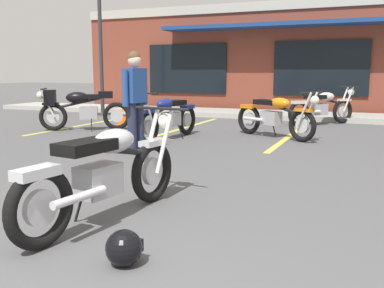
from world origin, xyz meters
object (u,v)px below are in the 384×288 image
helmet_on_pavement (124,248)px  parking_lot_lamp_post (98,15)px  motorcycle_red_sportbike (275,115)px  motorcycle_green_cafe_racer (322,107)px  motorcycle_silver_naked (80,108)px  traffic_cone (123,115)px  motorcycle_foreground_classic (106,171)px  motorcycle_blue_standard (168,116)px  person_in_shorts_foreground (135,96)px

helmet_on_pavement → parking_lot_lamp_post: (-6.58, 9.39, 2.96)m
motorcycle_red_sportbike → motorcycle_green_cafe_racer: (0.64, 2.71, 0.00)m
motorcycle_silver_naked → helmet_on_pavement: 7.52m
motorcycle_red_sportbike → parking_lot_lamp_post: parking_lot_lamp_post is taller
traffic_cone → motorcycle_foreground_classic: bearing=-59.8°
motorcycle_red_sportbike → motorcycle_blue_standard: 2.18m
motorcycle_silver_naked → person_in_shorts_foreground: 3.31m
traffic_cone → helmet_on_pavement: bearing=-58.6°
motorcycle_foreground_classic → motorcycle_blue_standard: bearing=109.2°
motorcycle_green_cafe_racer → motorcycle_red_sportbike: bearing=-103.3°
motorcycle_foreground_classic → motorcycle_silver_naked: 6.53m
motorcycle_green_cafe_racer → helmet_on_pavement: bearing=-92.1°
motorcycle_green_cafe_racer → traffic_cone: (-4.62, -2.09, -0.20)m
motorcycle_blue_standard → person_in_shorts_foreground: 1.61m
motorcycle_blue_standard → helmet_on_pavement: size_ratio=8.10×
motorcycle_green_cafe_racer → person_in_shorts_foreground: person_in_shorts_foreground is taller
traffic_cone → person_in_shorts_foreground: bearing=-55.5°
motorcycle_red_sportbike → helmet_on_pavement: 6.42m
motorcycle_red_sportbike → parking_lot_lamp_post: bearing=154.5°
helmet_on_pavement → parking_lot_lamp_post: parking_lot_lamp_post is taller
helmet_on_pavement → motorcycle_red_sportbike: bearing=92.8°
motorcycle_foreground_classic → traffic_cone: bearing=120.2°
motorcycle_silver_naked → traffic_cone: size_ratio=3.55×
motorcycle_foreground_classic → helmet_on_pavement: motorcycle_foreground_classic is taller
motorcycle_silver_naked → motorcycle_foreground_classic: bearing=-51.2°
motorcycle_foreground_classic → traffic_cone: 7.26m
helmet_on_pavement → motorcycle_blue_standard: bearing=112.6°
motorcycle_silver_naked → motorcycle_blue_standard: size_ratio=0.89×
motorcycle_foreground_classic → motorcycle_blue_standard: 4.90m
helmet_on_pavement → parking_lot_lamp_post: 11.84m
motorcycle_foreground_classic → helmet_on_pavement: bearing=-50.1°
motorcycle_red_sportbike → motorcycle_green_cafe_racer: same height
person_in_shorts_foreground → parking_lot_lamp_post: 7.42m
person_in_shorts_foreground → motorcycle_red_sportbike: bearing=54.8°
motorcycle_blue_standard → parking_lot_lamp_post: size_ratio=0.44×
motorcycle_foreground_classic → parking_lot_lamp_post: bearing=124.6°
motorcycle_blue_standard → person_in_shorts_foreground: (0.13, -1.53, 0.49)m
motorcycle_red_sportbike → person_in_shorts_foreground: (-1.79, -2.55, 0.49)m
helmet_on_pavement → person_in_shorts_foreground: bearing=118.6°
motorcycle_foreground_classic → motorcycle_silver_naked: bearing=128.8°
traffic_cone → motorcycle_blue_standard: bearing=-38.7°
motorcycle_silver_naked → traffic_cone: (0.44, 1.18, -0.27)m
person_in_shorts_foreground → motorcycle_green_cafe_racer: bearing=65.1°
motorcycle_silver_naked → person_in_shorts_foreground: bearing=-37.2°
person_in_shorts_foreground → traffic_cone: size_ratio=3.16×
person_in_shorts_foreground → motorcycle_blue_standard: bearing=95.0°
motorcycle_red_sportbike → helmet_on_pavement: bearing=-87.2°
motorcycle_foreground_classic → person_in_shorts_foreground: size_ratio=1.26×
motorcycle_foreground_classic → helmet_on_pavement: size_ratio=8.09×
motorcycle_red_sportbike → traffic_cone: motorcycle_red_sportbike is taller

